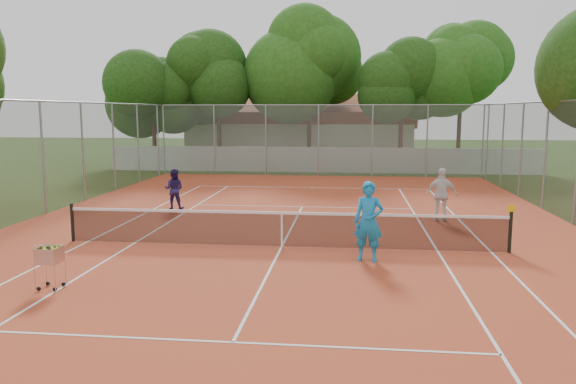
# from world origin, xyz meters

# --- Properties ---
(ground) EXTENTS (120.00, 120.00, 0.00)m
(ground) POSITION_xyz_m (0.00, 0.00, 0.00)
(ground) COLOR #203B10
(ground) RESTS_ON ground
(court_pad) EXTENTS (18.00, 34.00, 0.02)m
(court_pad) POSITION_xyz_m (0.00, 0.00, 0.01)
(court_pad) COLOR #B74323
(court_pad) RESTS_ON ground
(court_lines) EXTENTS (10.98, 23.78, 0.01)m
(court_lines) POSITION_xyz_m (0.00, 0.00, 0.02)
(court_lines) COLOR white
(court_lines) RESTS_ON court_pad
(tennis_net) EXTENTS (11.88, 0.10, 0.98)m
(tennis_net) POSITION_xyz_m (0.00, 0.00, 0.51)
(tennis_net) COLOR black
(tennis_net) RESTS_ON court_pad
(perimeter_fence) EXTENTS (18.00, 34.00, 4.00)m
(perimeter_fence) POSITION_xyz_m (0.00, 0.00, 2.00)
(perimeter_fence) COLOR slate
(perimeter_fence) RESTS_ON ground
(boundary_wall) EXTENTS (26.00, 0.30, 1.50)m
(boundary_wall) POSITION_xyz_m (0.00, 19.00, 0.75)
(boundary_wall) COLOR silver
(boundary_wall) RESTS_ON ground
(clubhouse) EXTENTS (16.40, 9.00, 4.40)m
(clubhouse) POSITION_xyz_m (-2.00, 29.00, 2.20)
(clubhouse) COLOR beige
(clubhouse) RESTS_ON ground
(tropical_trees) EXTENTS (29.00, 19.00, 10.00)m
(tropical_trees) POSITION_xyz_m (0.00, 22.00, 5.00)
(tropical_trees) COLOR #15370D
(tropical_trees) RESTS_ON ground
(player_near) EXTENTS (0.79, 0.59, 1.96)m
(player_near) POSITION_xyz_m (2.27, -1.18, 1.00)
(player_near) COLOR #1786CB
(player_near) RESTS_ON court_pad
(player_far_left) EXTENTS (0.75, 0.59, 1.51)m
(player_far_left) POSITION_xyz_m (-4.72, 5.44, 0.77)
(player_far_left) COLOR navy
(player_far_left) RESTS_ON court_pad
(player_far_right) EXTENTS (1.10, 0.60, 1.78)m
(player_far_right) POSITION_xyz_m (4.84, 4.10, 0.91)
(player_far_right) COLOR silver
(player_far_right) RESTS_ON court_pad
(ball_hopper) EXTENTS (0.56, 0.56, 0.96)m
(ball_hopper) POSITION_xyz_m (-4.29, -4.14, 0.50)
(ball_hopper) COLOR silver
(ball_hopper) RESTS_ON court_pad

